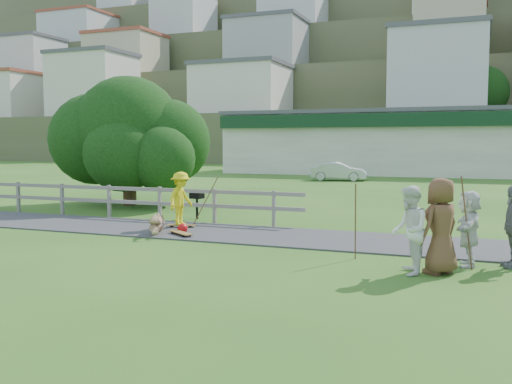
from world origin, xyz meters
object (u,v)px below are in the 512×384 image
Objects in this scene: skater_fallen at (157,223)px; bbq at (197,205)px; spectator_a at (409,230)px; tree at (129,159)px; car_silver at (338,171)px; spectator_d at (469,228)px; skater_rider at (181,202)px; spectator_c at (441,226)px.

skater_fallen is 1.86× the size of bbq.
bbq is at bearing -138.41° from spectator_a.
skater_fallen is 8.00m from tree.
car_silver is at bearing 75.70° from tree.
spectator_d is at bearing -32.95° from skater_fallen.
skater_rider reaches higher than spectator_d.
skater_fallen is 0.24× the size of tree.
skater_rider is 8.28m from spectator_c.
skater_rider is 0.43× the size of car_silver.
spectator_d is 9.69m from bbq.
car_silver is at bearing 66.41° from skater_fallen.
spectator_a reaches higher than skater_rider.
spectator_c reaches higher than spectator_a.
spectator_a is 1.10× the size of spectator_d.
spectator_d is 0.22× the size of tree.
skater_rider is at bearing -79.52° from spectator_c.
spectator_a is at bearing -29.74° from spectator_c.
skater_rider is at bearing -64.80° from bbq.
tree reaches higher than skater_rider.
tree is (-4.53, -17.76, 1.29)m from car_silver.
spectator_d is at bearing 128.37° from spectator_a.
spectator_a is at bearing -35.15° from tree.
spectator_d is (0.50, 0.98, -0.15)m from spectator_c.
spectator_c is 1.19× the size of spectator_d.
spectator_a is at bearing -26.37° from bbq.
tree is at bearing -88.68° from spectator_c.
car_silver is at bearing 7.31° from skater_rider.
skater_rider is 0.94× the size of skater_fallen.
spectator_d is (8.06, -2.38, -0.01)m from skater_rider.
spectator_c is at bearing -107.97° from skater_rider.
spectator_a is (7.10, -2.44, 0.56)m from skater_fallen.
spectator_d reaches higher than skater_fallen.
spectator_d is at bearing -100.49° from skater_rider.
tree is at bearing -136.48° from spectator_a.
tree is (-4.97, 6.06, 1.59)m from skater_fallen.
skater_fallen is 7.98m from spectator_c.
bbq is (-7.54, 5.70, -0.41)m from spectator_a.
bbq reaches higher than skater_fallen.
tree is at bearing 158.99° from bbq.
car_silver is 18.37m from tree.
bbq is (-0.54, 2.07, -0.34)m from skater_rider.
spectator_a is 9.46m from bbq.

